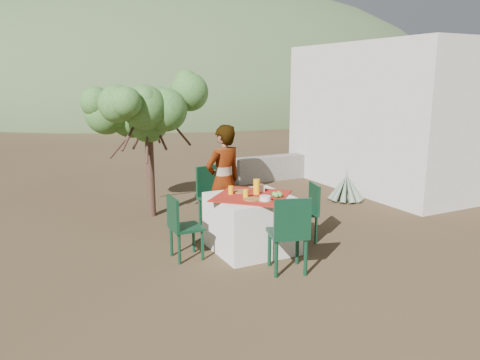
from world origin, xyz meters
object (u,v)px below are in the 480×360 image
chair_right (307,209)px  guesthouse (405,116)px  agave (346,188)px  chair_far (213,194)px  chair_left (181,225)px  chair_near (289,231)px  juice_pitcher (257,187)px  shrub_tree (151,117)px  person (224,181)px  table (251,223)px

chair_right → guesthouse: size_ratio=0.20×
guesthouse → agave: bearing=-162.4°
chair_far → chair_left: size_ratio=1.15×
chair_far → chair_left: bearing=-143.1°
chair_near → chair_left: (-1.00, 1.01, -0.07)m
chair_near → juice_pitcher: bearing=-77.5°
chair_near → shrub_tree: 3.42m
agave → juice_pitcher: bearing=-152.5°
person → chair_near: bearing=80.2°
table → juice_pitcher: juice_pitcher is taller
chair_right → juice_pitcher: 0.88m
person → guesthouse: bearing=-177.5°
shrub_tree → chair_near: bearing=-77.1°
guesthouse → chair_left: bearing=-160.9°
shrub_tree → chair_right: bearing=-55.0°
agave → juice_pitcher: 3.15m
person → juice_pitcher: person is taller
person → shrub_tree: 1.83m
chair_far → table: bearing=-98.9°
shrub_tree → juice_pitcher: 2.46m
guesthouse → table: bearing=-156.5°
chair_right → agave: 2.48m
table → chair_right: (0.89, -0.03, 0.08)m
chair_far → chair_near: (0.09, -2.06, -0.00)m
agave → table: bearing=-152.5°
chair_right → chair_far: bearing=-125.8°
table → shrub_tree: 2.67m
table → agave: size_ratio=1.80×
chair_near → chair_right: (0.87, 0.88, -0.07)m
chair_near → agave: (2.82, 2.40, -0.29)m
person → guesthouse: 5.23m
guesthouse → juice_pitcher: 5.28m
chair_right → juice_pitcher: size_ratio=4.14×
chair_left → chair_right: (1.87, -0.13, -0.00)m
table → shrub_tree: bearing=107.4°
juice_pitcher → table: bearing=-154.1°
table → chair_near: size_ratio=1.36×
chair_far → shrub_tree: 1.69m
table → person: (-0.08, 0.73, 0.45)m
agave → guesthouse: (2.07, 0.66, 1.26)m
chair_near → chair_left: 1.42m
agave → juice_pitcher: size_ratio=3.58×
chair_near → person: size_ratio=0.58×
chair_near → guesthouse: 5.84m
person → guesthouse: size_ratio=0.39×
agave → juice_pitcher: (-2.74, -1.43, 0.62)m
shrub_tree → guesthouse: size_ratio=0.50×
chair_left → shrub_tree: 2.47m
chair_right → guesthouse: guesthouse is taller
chair_near → chair_right: chair_near is taller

